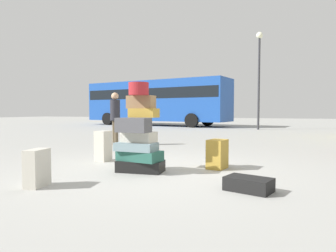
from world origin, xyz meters
TOP-DOWN VIEW (x-y plane):
  - ground_plane at (0.00, 0.00)m, footprint 80.00×80.00m
  - suitcase_tower at (-0.25, -0.24)m, footprint 0.82×0.65m
  - suitcase_cream_left_side at (-1.10, -1.69)m, footprint 0.26×0.40m
  - suitcase_cream_foreground_near at (-1.45, 0.50)m, footprint 0.29×0.31m
  - suitcase_tan_upright_blue at (0.96, 0.51)m, footprint 0.36×0.44m
  - suitcase_black_right_side at (1.66, -0.88)m, footprint 0.66×0.52m
  - person_tourist_with_camera at (-2.70, 3.11)m, footprint 0.30×0.30m
  - parked_bus at (-6.51, 15.23)m, footprint 11.05×4.36m
  - lamp_post at (0.79, 12.78)m, footprint 0.36×0.36m

SIDE VIEW (x-z plane):
  - ground_plane at x=0.00m, z-range 0.00..0.00m
  - suitcase_black_right_side at x=1.66m, z-range 0.00..0.18m
  - suitcase_cream_left_side at x=-1.10m, z-range 0.00..0.52m
  - suitcase_tan_upright_blue at x=0.96m, z-range 0.00..0.53m
  - suitcase_cream_foreground_near at x=-1.45m, z-range 0.00..0.63m
  - suitcase_tower at x=-0.25m, z-range -0.16..1.37m
  - person_tourist_with_camera at x=-2.70m, z-range 0.15..1.76m
  - parked_bus at x=-6.51m, z-range 0.26..3.41m
  - lamp_post at x=0.79m, z-range 0.89..6.30m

